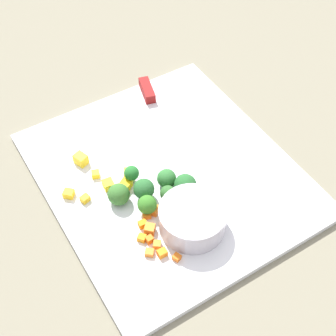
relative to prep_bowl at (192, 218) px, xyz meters
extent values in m
plane|color=gray|center=(-0.11, 0.03, -0.03)|extent=(4.00, 4.00, 0.00)
cube|color=white|center=(-0.11, 0.03, -0.03)|extent=(0.45, 0.40, 0.01)
cylinder|color=#BDB6C1|center=(0.00, 0.00, 0.00)|extent=(0.10, 0.10, 0.04)
cube|color=silver|center=(-0.13, 0.05, -0.02)|extent=(0.15, 0.07, 0.00)
cube|color=maroon|center=(-0.31, 0.10, -0.01)|extent=(0.06, 0.04, 0.02)
cube|color=orange|center=(0.01, -0.08, -0.02)|extent=(0.02, 0.02, 0.01)
cube|color=orange|center=(-0.05, -0.04, -0.02)|extent=(0.02, 0.02, 0.01)
cube|color=orange|center=(-0.02, -0.06, -0.01)|extent=(0.02, 0.02, 0.02)
cube|color=orange|center=(-0.02, -0.08, -0.02)|extent=(0.02, 0.02, 0.01)
cube|color=orange|center=(-0.04, -0.07, -0.02)|extent=(0.01, 0.01, 0.01)
cube|color=orange|center=(-0.01, -0.07, -0.02)|extent=(0.01, 0.01, 0.01)
cube|color=orange|center=(-0.05, -0.05, -0.02)|extent=(0.02, 0.02, 0.01)
cube|color=orange|center=(0.02, -0.07, -0.02)|extent=(0.01, 0.01, 0.01)
cube|color=orange|center=(0.00, -0.06, -0.02)|extent=(0.02, 0.02, 0.01)
cube|color=orange|center=(0.04, -0.05, -0.02)|extent=(0.01, 0.01, 0.01)
cube|color=yellow|center=(-0.13, -0.12, -0.02)|extent=(0.01, 0.02, 0.01)
cube|color=yellow|center=(-0.14, -0.08, -0.01)|extent=(0.02, 0.02, 0.01)
cube|color=yellow|center=(-0.12, -0.05, -0.01)|extent=(0.02, 0.03, 0.01)
cube|color=yellow|center=(-0.15, -0.14, -0.01)|extent=(0.02, 0.02, 0.01)
cube|color=yellow|center=(-0.21, -0.09, -0.01)|extent=(0.03, 0.02, 0.02)
cube|color=yellow|center=(-0.14, -0.04, -0.01)|extent=(0.02, 0.02, 0.01)
cube|color=yellow|center=(-0.17, -0.08, -0.02)|extent=(0.02, 0.02, 0.01)
cylinder|color=#87B35D|center=(-0.06, 0.03, -0.02)|extent=(0.01, 0.01, 0.01)
sphere|color=#28672F|center=(-0.06, 0.03, 0.00)|extent=(0.04, 0.04, 0.04)
cylinder|color=#83C366|center=(-0.09, -0.04, -0.02)|extent=(0.01, 0.01, 0.01)
sphere|color=#29652F|center=(-0.09, -0.04, 0.00)|extent=(0.03, 0.03, 0.03)
cylinder|color=#8AB85E|center=(-0.09, 0.01, -0.02)|extent=(0.01, 0.01, 0.01)
sphere|color=#307133|center=(-0.09, 0.01, 0.00)|extent=(0.03, 0.03, 0.03)
cylinder|color=#87BE61|center=(-0.13, -0.04, -0.01)|extent=(0.01, 0.01, 0.01)
sphere|color=#25702C|center=(-0.13, -0.04, 0.00)|extent=(0.03, 0.03, 0.03)
cylinder|color=#85B66A|center=(-0.06, -0.05, -0.02)|extent=(0.01, 0.01, 0.01)
sphere|color=#377A26|center=(-0.06, -0.05, 0.00)|extent=(0.03, 0.03, 0.03)
cylinder|color=#84AF5B|center=(-0.10, -0.07, -0.02)|extent=(0.01, 0.01, 0.01)
sphere|color=#39712E|center=(-0.10, -0.07, 0.00)|extent=(0.04, 0.04, 0.04)
cylinder|color=#98B064|center=(-0.06, -0.01, -0.02)|extent=(0.01, 0.01, 0.01)
sphere|color=#32652D|center=(-0.06, -0.01, 0.00)|extent=(0.03, 0.03, 0.03)
camera|label=1|loc=(0.33, -0.25, 0.62)|focal=51.69mm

